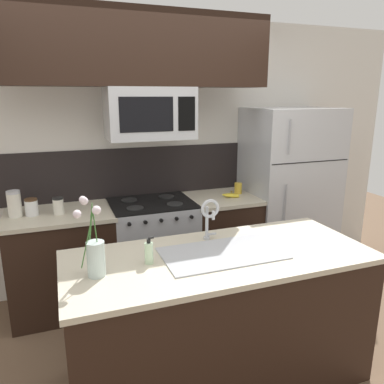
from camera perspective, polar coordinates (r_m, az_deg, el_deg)
The scene contains 19 objects.
ground_plane at distance 3.11m, azimuth -1.26°, elevation -22.71°, with size 10.00×10.00×0.00m, color brown.
rear_partition at distance 3.83m, azimuth -3.34°, elevation 5.80°, with size 5.20×0.10×2.60m, color silver.
splash_band at distance 3.73m, azimuth -7.47°, elevation 3.11°, with size 3.15×0.01×0.48m, color black.
back_counter_left at distance 3.54m, azimuth -19.01°, elevation -10.02°, with size 0.90×0.65×0.91m.
back_counter_right at distance 3.85m, azimuth 4.36°, elevation -7.23°, with size 0.68×0.65×0.91m.
stove_range at distance 3.63m, azimuth -5.96°, elevation -8.57°, with size 0.76×0.64×0.93m.
microwave at distance 3.32m, azimuth -6.45°, elevation 11.83°, with size 0.74×0.40×0.44m.
upper_cabinet_band at distance 3.28m, azimuth -8.56°, elevation 20.82°, with size 2.28×0.34×0.60m, color black.
refrigerator at distance 4.10m, azimuth 14.23°, elevation -0.05°, with size 0.89×0.74×1.76m.
storage_jar_tall at distance 3.39m, azimuth -25.44°, elevation -1.65°, with size 0.11×0.11×0.22m.
storage_jar_medium at distance 3.38m, azimuth -23.26°, elevation -2.12°, with size 0.11×0.11×0.14m.
storage_jar_short at distance 3.33m, azimuth -19.70°, elevation -2.00°, with size 0.09×0.09×0.14m.
banana_bunch at distance 3.68m, azimuth 6.01°, elevation -0.49°, with size 0.19×0.12×0.08m.
coffee_tin at distance 3.82m, azimuth 7.05°, elevation 0.56°, with size 0.08×0.08×0.11m, color gold.
island_counter at distance 2.62m, azimuth 4.12°, elevation -18.51°, with size 1.95×0.83×0.91m.
kitchen_sink at distance 2.44m, azimuth 4.58°, elevation -10.82°, with size 0.76×0.44×0.16m.
sink_faucet at distance 2.52m, azimuth 2.67°, elevation -3.36°, with size 0.14×0.14×0.31m.
dish_soap_bottle at distance 2.26m, azimuth -6.58°, elevation -9.16°, with size 0.06×0.05×0.16m.
flower_vase at distance 2.15m, azimuth -14.57°, elevation -9.18°, with size 0.15×0.16×0.45m.
Camera 1 is at (-0.79, -2.34, 1.89)m, focal length 35.00 mm.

